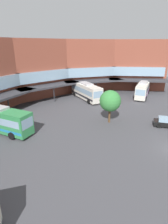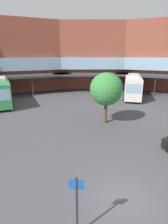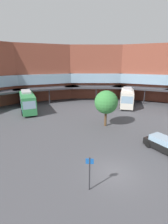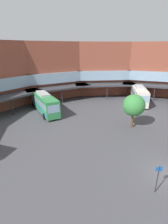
# 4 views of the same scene
# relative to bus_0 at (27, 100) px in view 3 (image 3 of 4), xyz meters

# --- Properties ---
(ground_plane) EXTENTS (118.84, 118.84, 0.00)m
(ground_plane) POSITION_rel_bus_0_xyz_m (5.29, -24.85, -2.00)
(ground_plane) COLOR #47474C
(station_building) EXTENTS (75.83, 35.83, 13.71)m
(station_building) POSITION_rel_bus_0_xyz_m (5.29, -1.15, 4.61)
(station_building) COLOR brown
(station_building) RESTS_ON ground
(bus_0) EXTENTS (2.86, 12.34, 3.94)m
(bus_0) POSITION_rel_bus_0_xyz_m (0.00, 0.00, 0.00)
(bus_0) COLOR #338C4C
(bus_0) RESTS_ON ground
(bus_1) EXTENTS (8.68, 10.30, 3.98)m
(bus_1) POSITION_rel_bus_0_xyz_m (21.33, -5.16, 0.02)
(bus_1) COLOR silver
(bus_1) RESTS_ON ground
(parked_car) EXTENTS (2.51, 4.61, 1.53)m
(parked_car) POSITION_rel_bus_0_xyz_m (12.50, -23.62, -1.26)
(parked_car) COLOR black
(parked_car) RESTS_ON ground
(plaza_tree) EXTENTS (3.52, 3.52, 5.54)m
(plaza_tree) POSITION_rel_bus_0_xyz_m (10.28, -14.55, 1.77)
(plaza_tree) COLOR brown
(plaza_tree) RESTS_ON ground
(stop_sign_post) EXTENTS (0.55, 0.32, 2.84)m
(stop_sign_post) POSITION_rel_bus_0_xyz_m (2.33, -25.78, -0.27)
(stop_sign_post) COLOR #2D2D33
(stop_sign_post) RESTS_ON ground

